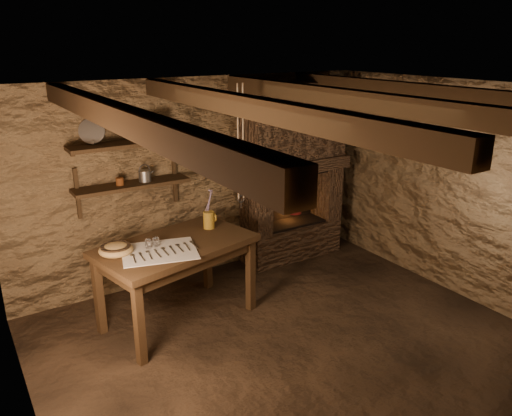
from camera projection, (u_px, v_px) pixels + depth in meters
floor at (294, 348)px, 4.76m from camera, size 4.50×4.50×0.00m
back_wall at (197, 180)px, 5.97m from camera, size 4.50×0.04×2.40m
left_wall at (19, 298)px, 3.23m from camera, size 0.04×4.00×2.40m
right_wall at (460, 191)px, 5.51m from camera, size 0.04×4.00×2.40m
ceiling at (301, 91)px, 3.99m from camera, size 4.50×4.00×0.04m
beam_far_left at (118, 117)px, 3.26m from camera, size 0.14×3.95×0.16m
beam_mid_left at (248, 107)px, 3.76m from camera, size 0.14×3.95×0.16m
beam_mid_right at (348, 99)px, 4.27m from camera, size 0.14×3.95×0.16m
beam_far_right at (426, 92)px, 4.78m from camera, size 0.14×3.95×0.16m
shelf_lower at (132, 185)px, 5.38m from camera, size 1.25×0.30×0.04m
shelf_upper at (129, 144)px, 5.24m from camera, size 1.25×0.30×0.04m
hearth at (293, 168)px, 6.41m from camera, size 1.43×0.51×2.30m
work_table at (178, 279)px, 5.08m from camera, size 1.68×1.19×0.87m
linen_cloth at (159, 251)px, 4.74m from camera, size 0.81×0.72×0.01m
pewter_cutlery_row at (160, 251)px, 4.72m from camera, size 0.62×0.37×0.01m
drinking_glasses at (156, 242)px, 4.84m from camera, size 0.22×0.07×0.09m
stoneware_jug at (209, 212)px, 5.29m from camera, size 0.15×0.15×0.42m
wooden_bowl at (116, 250)px, 4.69m from camera, size 0.40×0.40×0.11m
iron_stockpot at (152, 130)px, 5.34m from camera, size 0.27×0.27×0.20m
tin_pan at (92, 131)px, 5.10m from camera, size 0.29×0.20×0.26m
small_kettle at (145, 176)px, 5.43m from camera, size 0.21×0.18×0.19m
rusty_tin at (120, 181)px, 5.30m from camera, size 0.09×0.09×0.08m
red_pot at (295, 208)px, 6.55m from camera, size 0.21×0.21×0.54m
hanging_ropes at (241, 143)px, 5.05m from camera, size 0.08×0.08×1.20m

